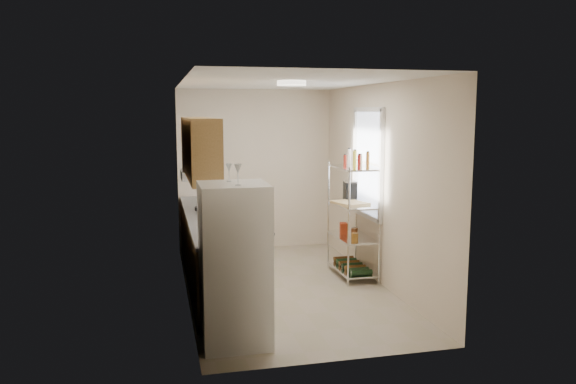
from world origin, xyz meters
name	(u,v)px	position (x,y,z in m)	size (l,w,h in m)	color
room	(286,187)	(0.00, 0.00, 1.30)	(2.52, 4.42, 2.62)	#AB9E8B
counter_run	(210,249)	(-0.92, 0.44, 0.45)	(0.63, 3.51, 0.90)	tan
upper_cabinets	(199,147)	(-1.05, 0.10, 1.81)	(0.33, 2.20, 0.72)	tan
range_hood	(200,175)	(-1.00, 0.90, 1.39)	(0.50, 0.60, 0.12)	#B7BABC
window	(368,163)	(1.23, 0.35, 1.55)	(0.06, 1.00, 1.46)	white
bakers_rack	(353,196)	(1.00, 0.30, 1.11)	(0.45, 0.90, 1.73)	silver
ceiling_dome	(292,83)	(0.00, -0.30, 2.57)	(0.34, 0.34, 0.06)	white
refrigerator	(235,264)	(-0.87, -1.57, 0.79)	(0.65, 0.65, 1.57)	white
wine_glass_a	(229,173)	(-0.89, -1.43, 1.66)	(0.06, 0.06, 0.18)	silver
wine_glass_b	(238,175)	(-0.85, -1.72, 1.67)	(0.07, 0.07, 0.20)	silver
rice_cooker	(210,210)	(-0.93, 0.31, 0.99)	(0.23, 0.23, 0.19)	white
frying_pan_large	(207,212)	(-0.94, 0.59, 0.92)	(0.26, 0.26, 0.04)	black
frying_pan_small	(203,208)	(-0.96, 0.87, 0.92)	(0.23, 0.23, 0.05)	black
cutting_board	(350,203)	(0.95, 0.26, 1.03)	(0.35, 0.45, 0.03)	tan
espresso_machine	(350,191)	(1.05, 0.56, 1.15)	(0.16, 0.24, 0.28)	black
storage_bag	(343,228)	(0.93, 0.47, 0.64)	(0.09, 0.13, 0.15)	#A23014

